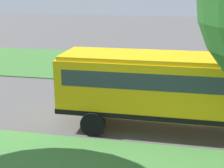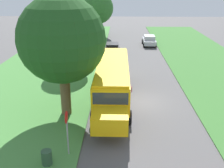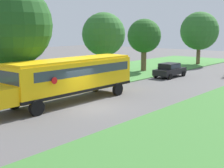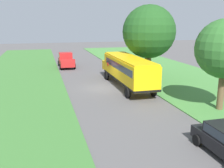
{
  "view_description": "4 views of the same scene",
  "coord_description": "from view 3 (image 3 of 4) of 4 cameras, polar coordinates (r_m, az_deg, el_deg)",
  "views": [
    {
      "loc": [
        -14.68,
        1.16,
        5.59
      ],
      "look_at": [
        0.01,
        4.13,
        1.12
      ],
      "focal_mm": 50.0,
      "sensor_mm": 36.0,
      "label": 1
    },
    {
      "loc": [
        -1.77,
        -19.66,
        9.08
      ],
      "look_at": [
        -2.41,
        1.14,
        1.09
      ],
      "focal_mm": 42.0,
      "sensor_mm": 36.0,
      "label": 2
    },
    {
      "loc": [
        14.5,
        -14.86,
        5.29
      ],
      "look_at": [
        -0.23,
        2.47,
        1.26
      ],
      "focal_mm": 50.0,
      "sensor_mm": 36.0,
      "label": 3
    },
    {
      "loc": [
        6.1,
        25.63,
        6.74
      ],
      "look_at": [
        0.19,
        3.53,
        1.23
      ],
      "focal_mm": 42.0,
      "sensor_mm": 36.0,
      "label": 4
    }
  ],
  "objects": [
    {
      "name": "ground_plane",
      "position": [
        21.43,
        -3.83,
        -4.27
      ],
      "size": [
        120.0,
        120.0,
        0.0
      ],
      "primitive_type": "plane",
      "color": "#565454"
    },
    {
      "name": "grass_verge",
      "position": [
        29.14,
        -18.09,
        -0.84
      ],
      "size": [
        12.0,
        80.0,
        0.08
      ],
      "primitive_type": "cube",
      "color": "#47843D",
      "rests_on": "ground"
    },
    {
      "name": "grass_far_side",
      "position": [
        16.7,
        19.22,
        -8.88
      ],
      "size": [
        10.0,
        80.0,
        0.07
      ],
      "primitive_type": "cube",
      "color": "#3D7533",
      "rests_on": "ground"
    },
    {
      "name": "school_bus",
      "position": [
        22.85,
        -7.69,
        1.48
      ],
      "size": [
        2.84,
        12.42,
        3.16
      ],
      "color": "yellow",
      "rests_on": "ground"
    },
    {
      "name": "car_black_nearest",
      "position": [
        35.12,
        10.51,
        2.66
      ],
      "size": [
        2.02,
        4.4,
        1.56
      ],
      "color": "black",
      "rests_on": "ground"
    },
    {
      "name": "oak_tree_beside_bus",
      "position": [
        23.76,
        -18.0,
        10.02
      ],
      "size": [
        5.98,
        5.98,
        8.56
      ],
      "color": "brown",
      "rests_on": "ground"
    },
    {
      "name": "oak_tree_roadside_mid",
      "position": [
        32.14,
        -1.66,
        9.14
      ],
      "size": [
        4.43,
        4.43,
        6.97
      ],
      "color": "brown",
      "rests_on": "ground"
    },
    {
      "name": "oak_tree_far_end",
      "position": [
        39.21,
        5.76,
        8.61
      ],
      "size": [
        4.18,
        4.18,
        6.54
      ],
      "color": "brown",
      "rests_on": "ground"
    },
    {
      "name": "oak_tree_across_road",
      "position": [
        48.48,
        15.63,
        9.32
      ],
      "size": [
        5.59,
        5.59,
        7.8
      ],
      "color": "brown",
      "rests_on": "ground"
    }
  ]
}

